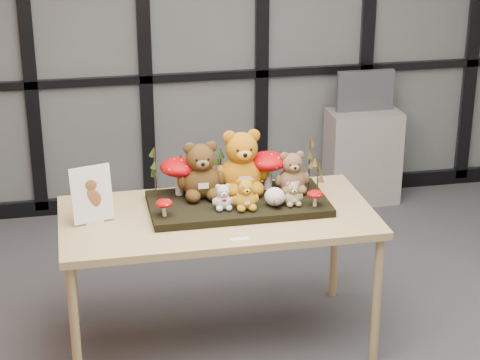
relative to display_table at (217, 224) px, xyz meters
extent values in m
plane|color=beige|center=(0.26, 2.10, 0.65)|extent=(5.00, 0.00, 5.00)
cube|color=#2D383F|center=(0.26, 2.07, 0.65)|extent=(4.90, 0.02, 2.70)
cube|color=black|center=(0.26, 2.07, -0.69)|extent=(4.90, 0.06, 0.12)
cube|color=black|center=(0.26, 2.07, 0.30)|extent=(4.90, 0.06, 0.06)
cube|color=black|center=(-1.04, 2.07, 0.65)|extent=(0.10, 0.06, 2.70)
cube|color=black|center=(-0.19, 2.07, 0.65)|extent=(0.10, 0.06, 2.70)
cube|color=black|center=(0.71, 2.07, 0.65)|extent=(0.10, 0.06, 2.70)
cube|color=black|center=(1.56, 2.07, 0.65)|extent=(0.10, 0.06, 2.70)
cube|color=black|center=(2.46, 2.07, 0.65)|extent=(0.10, 0.06, 2.70)
cube|color=tan|center=(0.00, 0.00, 0.04)|extent=(1.74, 0.88, 0.04)
cylinder|color=tan|center=(-0.82, -0.39, -0.36)|extent=(0.05, 0.05, 0.77)
cylinder|color=tan|center=(-0.82, 0.38, -0.36)|extent=(0.05, 0.05, 0.77)
cylinder|color=tan|center=(0.82, -0.38, -0.36)|extent=(0.05, 0.05, 0.77)
cylinder|color=tan|center=(0.82, 0.39, -0.36)|extent=(0.05, 0.05, 0.77)
cube|color=black|center=(0.13, 0.07, 0.09)|extent=(1.00, 0.50, 0.04)
cube|color=silver|center=(-0.68, 0.02, 0.07)|extent=(0.11, 0.08, 0.01)
cube|color=white|center=(-0.68, 0.02, 0.23)|extent=(0.23, 0.11, 0.31)
ellipsoid|color=brown|center=(-0.68, 0.01, 0.20)|extent=(0.10, 0.01, 0.11)
ellipsoid|color=brown|center=(-0.68, 0.01, 0.28)|extent=(0.06, 0.01, 0.06)
cube|color=white|center=(0.06, -0.35, 0.07)|extent=(0.10, 0.03, 0.00)
cube|color=gray|center=(1.50, 1.86, -0.37)|extent=(0.57, 0.33, 0.75)
cube|color=#4E5156|center=(1.50, 1.88, 0.17)|extent=(0.46, 0.05, 0.32)
cube|color=black|center=(1.50, 1.86, 0.17)|extent=(0.40, 0.00, 0.26)
camera|label=1|loc=(-0.74, -4.34, 2.01)|focal=65.00mm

